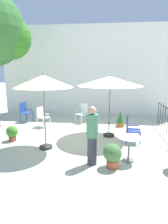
{
  "coord_description": "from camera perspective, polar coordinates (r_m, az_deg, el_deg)",
  "views": [
    {
      "loc": [
        0.87,
        -7.26,
        2.57
      ],
      "look_at": [
        0.0,
        0.53,
        0.88
      ],
      "focal_mm": 31.9,
      "sensor_mm": 36.0,
      "label": 1
    }
  ],
  "objects": [
    {
      "name": "ground_plane",
      "position": [
        7.75,
        -0.43,
        -7.18
      ],
      "size": [
        60.0,
        60.0,
        0.0
      ],
      "primitive_type": "plane",
      "color": "beige"
    },
    {
      "name": "villa_facade",
      "position": [
        11.26,
        1.98,
        11.58
      ],
      "size": [
        9.97,
        0.3,
        4.91
      ],
      "primitive_type": "cube",
      "color": "white",
      "rests_on": "ground"
    },
    {
      "name": "patio_umbrella_0",
      "position": [
        7.51,
        7.52,
        8.64
      ],
      "size": [
        2.42,
        2.42,
        2.37
      ],
      "color": "#2D2D2D",
      "rests_on": "ground"
    },
    {
      "name": "patio_umbrella_1",
      "position": [
        6.36,
        -11.6,
        8.41
      ],
      "size": [
        1.87,
        1.87,
        2.46
      ],
      "color": "#2D2D2D",
      "rests_on": "ground"
    },
    {
      "name": "cafe_table_0",
      "position": [
        5.81,
        12.79,
        -9.1
      ],
      "size": [
        0.65,
        0.65,
        0.71
      ],
      "color": "silver",
      "rests_on": "ground"
    },
    {
      "name": "patio_chair_0",
      "position": [
        7.27,
        13.26,
        -4.45
      ],
      "size": [
        0.52,
        0.52,
        0.94
      ],
      "color": "#2F43A1",
      "rests_on": "ground"
    },
    {
      "name": "patio_chair_1",
      "position": [
        9.18,
        -11.94,
        -1.0
      ],
      "size": [
        0.6,
        0.58,
        0.9
      ],
      "color": "white",
      "rests_on": "ground"
    },
    {
      "name": "patio_chair_2",
      "position": [
        10.27,
        -16.55,
        0.41
      ],
      "size": [
        0.55,
        0.58,
        0.98
      ],
      "color": "#2950A1",
      "rests_on": "ground"
    },
    {
      "name": "patio_chair_3",
      "position": [
        9.71,
        -0.43,
        0.01
      ],
      "size": [
        0.65,
        0.64,
        0.92
      ],
      "color": "white",
      "rests_on": "ground"
    },
    {
      "name": "potted_plant_0",
      "position": [
        9.19,
        10.42,
        -1.94
      ],
      "size": [
        0.36,
        0.36,
        0.73
      ],
      "color": "#A8552B",
      "rests_on": "ground"
    },
    {
      "name": "potted_plant_3",
      "position": [
        7.72,
        -19.9,
        -5.53
      ],
      "size": [
        0.43,
        0.43,
        0.57
      ],
      "color": "#994D32",
      "rests_on": "ground"
    },
    {
      "name": "potted_plant_4",
      "position": [
        5.41,
        8.14,
        -11.97
      ],
      "size": [
        0.49,
        0.49,
        0.66
      ],
      "color": "#C05B34",
      "rests_on": "ground"
    },
    {
      "name": "standing_person",
      "position": [
        5.37,
        2.36,
        -6.66
      ],
      "size": [
        0.45,
        0.45,
        1.62
      ],
      "color": "#33333D",
      "rests_on": "ground"
    }
  ]
}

